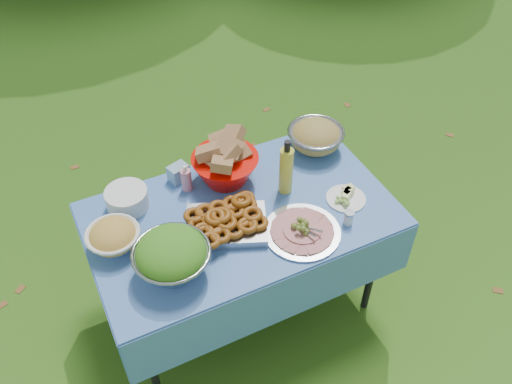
% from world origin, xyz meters
% --- Properties ---
extents(ground, '(80.00, 80.00, 0.00)m').
position_xyz_m(ground, '(0.00, 0.00, 0.00)').
color(ground, black).
rests_on(ground, ground).
extents(picnic_table, '(1.46, 0.86, 0.76)m').
position_xyz_m(picnic_table, '(0.00, 0.00, 0.38)').
color(picnic_table, '#84C5FF').
rests_on(picnic_table, ground).
extents(salad_bowl, '(0.37, 0.37, 0.22)m').
position_xyz_m(salad_bowl, '(-0.41, -0.19, 0.87)').
color(salad_bowl, '#989CA1').
rests_on(salad_bowl, picnic_table).
extents(pasta_bowl_white, '(0.31, 0.31, 0.13)m').
position_xyz_m(pasta_bowl_white, '(-0.60, 0.06, 0.83)').
color(pasta_bowl_white, white).
rests_on(pasta_bowl_white, picnic_table).
extents(plate_stack, '(0.24, 0.24, 0.10)m').
position_xyz_m(plate_stack, '(-0.47, 0.28, 0.81)').
color(plate_stack, white).
rests_on(plate_stack, picnic_table).
extents(wipes_box, '(0.11, 0.10, 0.09)m').
position_xyz_m(wipes_box, '(-0.19, 0.36, 0.81)').
color(wipes_box, '#80A9C7').
rests_on(wipes_box, picnic_table).
extents(sanitizer_bottle, '(0.06, 0.06, 0.15)m').
position_xyz_m(sanitizer_bottle, '(-0.17, 0.27, 0.84)').
color(sanitizer_bottle, pink).
rests_on(sanitizer_bottle, picnic_table).
extents(bread_bowl, '(0.45, 0.45, 0.23)m').
position_xyz_m(bread_bowl, '(0.03, 0.25, 0.87)').
color(bread_bowl, '#E80B01').
rests_on(bread_bowl, picnic_table).
extents(pasta_bowl_steel, '(0.38, 0.38, 0.16)m').
position_xyz_m(pasta_bowl_steel, '(0.57, 0.27, 0.84)').
color(pasta_bowl_steel, '#989CA1').
rests_on(pasta_bowl_steel, picnic_table).
extents(fried_tray, '(0.44, 0.38, 0.09)m').
position_xyz_m(fried_tray, '(-0.10, -0.06, 0.80)').
color(fried_tray, '#A3A3A8').
rests_on(fried_tray, picnic_table).
extents(charcuterie_platter, '(0.37, 0.37, 0.08)m').
position_xyz_m(charcuterie_platter, '(0.20, -0.24, 0.80)').
color(charcuterie_platter, silver).
rests_on(charcuterie_platter, picnic_table).
extents(oil_bottle, '(0.08, 0.08, 0.31)m').
position_xyz_m(oil_bottle, '(0.27, 0.05, 0.92)').
color(oil_bottle, gold).
rests_on(oil_bottle, picnic_table).
extents(cheese_plate, '(0.20, 0.20, 0.05)m').
position_xyz_m(cheese_plate, '(0.51, -0.14, 0.79)').
color(cheese_plate, white).
rests_on(cheese_plate, picnic_table).
extents(shaker, '(0.05, 0.05, 0.07)m').
position_xyz_m(shaker, '(0.43, -0.28, 0.80)').
color(shaker, silver).
rests_on(shaker, picnic_table).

